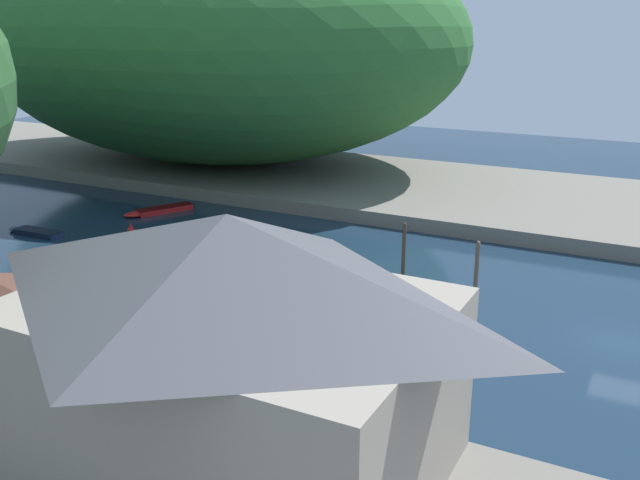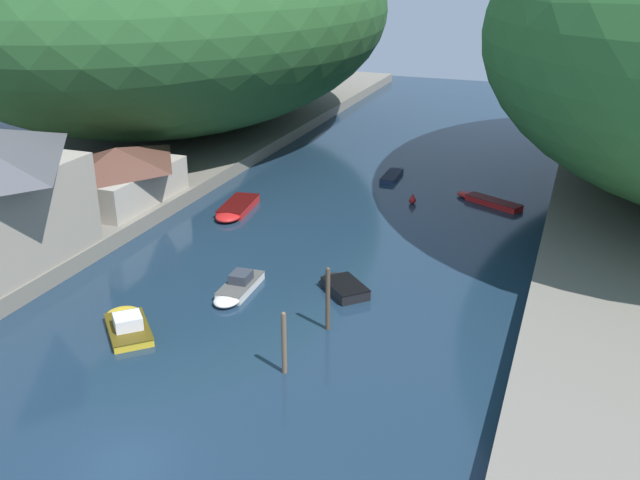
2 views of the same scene
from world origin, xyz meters
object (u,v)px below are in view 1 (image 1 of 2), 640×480
boat_red_skiff (325,303)px  channel_buoy_near (131,230)px  boat_moored_right (33,232)px  person_on_quay (419,420)px  boat_white_cruiser (75,303)px  boat_near_quay (402,350)px  boat_yellow_tender (330,266)px  waterfront_building (232,341)px  boat_far_right_bank (156,211)px

boat_red_skiff → channel_buoy_near: bearing=-109.7°
boat_moored_right → person_on_quay: size_ratio=2.89×
boat_red_skiff → channel_buoy_near: boat_red_skiff is taller
boat_red_skiff → boat_white_cruiser: (-6.47, 12.52, -0.04)m
boat_red_skiff → boat_near_quay: bearing=56.7°
person_on_quay → boat_moored_right: bearing=-30.6°
boat_red_skiff → boat_yellow_tender: bearing=-158.5°
waterfront_building → boat_yellow_tender: bearing=18.8°
boat_far_right_bank → boat_red_skiff: bearing=179.0°
channel_buoy_near → person_on_quay: (-17.74, -29.35, 1.78)m
boat_white_cruiser → channel_buoy_near: bearing=-158.2°
boat_moored_right → boat_yellow_tender: (3.19, -23.56, 0.13)m
waterfront_building → boat_red_skiff: (15.71, 4.70, -5.35)m
boat_red_skiff → channel_buoy_near: (5.92, 19.49, -0.01)m
waterfront_building → channel_buoy_near: (21.63, 24.19, -5.37)m
waterfront_building → boat_near_quay: size_ratio=2.99×
waterfront_building → boat_yellow_tender: (21.41, 7.27, -5.38)m
boat_moored_right → boat_far_right_bank: size_ratio=0.84×
waterfront_building → person_on_quay: bearing=-53.0°
channel_buoy_near → person_on_quay: bearing=-121.2°
boat_yellow_tender → boat_white_cruiser: boat_yellow_tender is taller
boat_far_right_bank → person_on_quay: (-23.27, -31.56, 1.88)m
channel_buoy_near → person_on_quay: size_ratio=0.51×
channel_buoy_near → person_on_quay: 34.34m
boat_moored_right → boat_white_cruiser: 16.31m
boat_moored_right → boat_yellow_tender: boat_yellow_tender is taller
boat_red_skiff → person_on_quay: person_on_quay is taller
boat_red_skiff → boat_far_right_bank: 24.54m
boat_white_cruiser → boat_near_quay: size_ratio=1.26×
boat_moored_right → boat_near_quay: boat_near_quay is taller
person_on_quay → waterfront_building: bearing=28.2°
boat_moored_right → boat_near_quay: 32.74m
boat_red_skiff → boat_far_right_bank: (11.46, 21.71, -0.12)m
boat_far_right_bank → channel_buoy_near: bearing=138.6°
boat_yellow_tender → boat_near_quay: boat_near_quay is taller
boat_near_quay → boat_white_cruiser: bearing=55.7°
channel_buoy_near → boat_near_quay: bearing=-110.4°
boat_yellow_tender → boat_white_cruiser: size_ratio=0.64×
boat_white_cruiser → boat_red_skiff: bearing=109.7°
boat_yellow_tender → person_on_quay: person_on_quay is taller
boat_yellow_tender → boat_red_skiff: size_ratio=0.80×
boat_white_cruiser → boat_far_right_bank: bearing=-160.5°
channel_buoy_near → boat_far_right_bank: bearing=21.8°
boat_yellow_tender → person_on_quay: (-17.52, -12.43, 1.79)m
boat_white_cruiser → waterfront_building: bearing=54.2°
boat_far_right_bank → boat_near_quay: boat_near_quay is taller
boat_moored_right → boat_far_right_bank: 9.97m
waterfront_building → channel_buoy_near: 32.89m
waterfront_building → boat_yellow_tender: waterfront_building is taller
boat_near_quay → channel_buoy_near: (9.48, 25.53, -0.01)m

